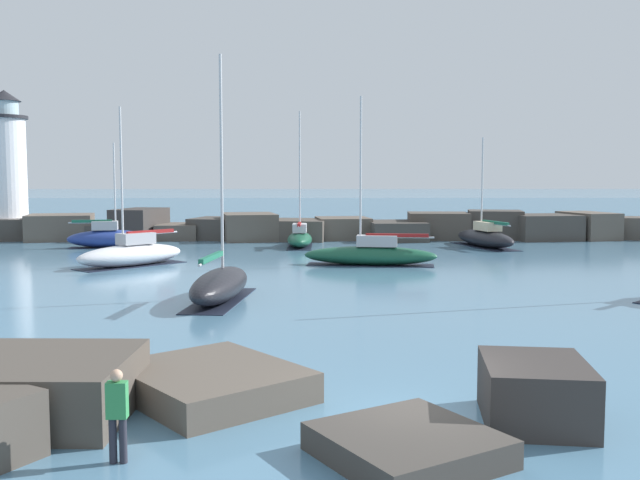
% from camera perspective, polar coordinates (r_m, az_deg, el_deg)
% --- Properties ---
extents(ground_plane, '(600.00, 600.00, 0.00)m').
position_cam_1_polar(ground_plane, '(15.18, 7.70, -14.52)').
color(ground_plane, teal).
extents(open_sea_beyond, '(400.00, 116.00, 0.01)m').
position_cam_1_polar(open_sea_beyond, '(118.33, 0.17, 2.58)').
color(open_sea_beyond, teal).
rests_on(open_sea_beyond, ground).
extents(breakwater_jetty, '(63.01, 7.01, 2.52)m').
position_cam_1_polar(breakwater_jetty, '(58.45, 1.52, 0.99)').
color(breakwater_jetty, '#423D38').
rests_on(breakwater_jetty, ground).
extents(lighthouse, '(4.18, 4.18, 12.10)m').
position_cam_1_polar(lighthouse, '(63.52, -23.76, 4.69)').
color(lighthouse, gray).
rests_on(lighthouse, ground).
extents(foreground_rocks, '(13.31, 8.33, 1.28)m').
position_cam_1_polar(foreground_rocks, '(15.50, -9.43, -12.07)').
color(foreground_rocks, '#4C443D').
rests_on(foreground_rocks, ground).
extents(sailboat_moored_0, '(3.82, 7.96, 7.98)m').
position_cam_1_polar(sailboat_moored_0, '(53.46, 13.06, 0.21)').
color(sailboat_moored_0, black).
rests_on(sailboat_moored_0, ground).
extents(sailboat_moored_1, '(6.09, 6.31, 9.01)m').
position_cam_1_polar(sailboat_moored_1, '(42.30, -14.84, -1.05)').
color(sailboat_moored_1, white).
rests_on(sailboat_moored_1, ground).
extents(sailboat_moored_2, '(6.17, 2.87, 7.55)m').
position_cam_1_polar(sailboat_moored_2, '(53.77, -16.52, 0.20)').
color(sailboat_moored_2, navy).
rests_on(sailboat_moored_2, ground).
extents(sailboat_moored_3, '(2.56, 6.91, 10.08)m').
position_cam_1_polar(sailboat_moored_3, '(29.65, -8.01, -3.52)').
color(sailboat_moored_3, black).
rests_on(sailboat_moored_3, ground).
extents(sailboat_moored_6, '(7.88, 2.89, 9.69)m').
position_cam_1_polar(sailboat_moored_6, '(41.30, 4.10, -1.11)').
color(sailboat_moored_6, '#195138').
rests_on(sailboat_moored_6, ground).
extents(sailboat_moored_7, '(1.90, 5.68, 9.87)m').
position_cam_1_polar(sailboat_moored_7, '(52.08, -1.63, 0.18)').
color(sailboat_moored_7, '#195138').
rests_on(sailboat_moored_7, ground).
extents(person_on_rocks, '(0.36, 0.22, 1.70)m').
position_cam_1_polar(person_on_rocks, '(13.43, -15.91, -13.01)').
color(person_on_rocks, '#282833').
rests_on(person_on_rocks, ground).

